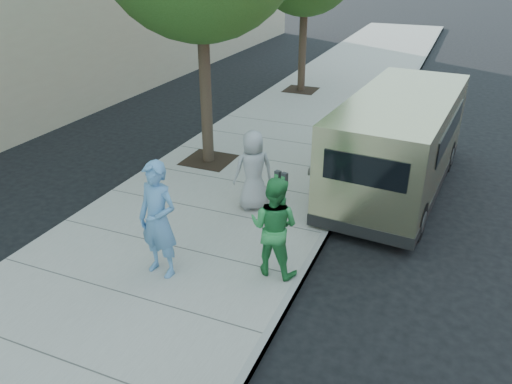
# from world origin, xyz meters

# --- Properties ---
(ground) EXTENTS (120.00, 120.00, 0.00)m
(ground) POSITION_xyz_m (0.00, 0.00, 0.00)
(ground) COLOR black
(ground) RESTS_ON ground
(sidewalk) EXTENTS (5.00, 60.00, 0.15)m
(sidewalk) POSITION_xyz_m (-1.00, 0.00, 0.07)
(sidewalk) COLOR gray
(sidewalk) RESTS_ON ground
(curb_face) EXTENTS (0.12, 60.00, 0.16)m
(curb_face) POSITION_xyz_m (1.44, 0.00, 0.07)
(curb_face) COLOR gray
(curb_face) RESTS_ON ground
(parking_meter) EXTENTS (0.27, 0.16, 1.24)m
(parking_meter) POSITION_xyz_m (0.62, -0.24, 1.05)
(parking_meter) COLOR gray
(parking_meter) RESTS_ON sidewalk
(van) EXTENTS (2.46, 6.12, 2.22)m
(van) POSITION_xyz_m (2.31, 2.84, 1.18)
(van) COLOR tan
(van) RESTS_ON ground
(person_officer) EXTENTS (0.79, 0.57, 1.99)m
(person_officer) POSITION_xyz_m (-0.73, -2.26, 1.15)
(person_officer) COLOR #5A8FC0
(person_officer) RESTS_ON sidewalk
(person_green_shirt) EXTENTS (0.86, 0.69, 1.72)m
(person_green_shirt) POSITION_xyz_m (0.98, -1.52, 1.01)
(person_green_shirt) COLOR #2D8B44
(person_green_shirt) RESTS_ON sidewalk
(person_gray_shirt) EXTENTS (0.97, 0.93, 1.68)m
(person_gray_shirt) POSITION_xyz_m (-0.24, 0.48, 0.99)
(person_gray_shirt) COLOR #98999B
(person_gray_shirt) RESTS_ON sidewalk
(person_striped_polo) EXTENTS (1.01, 1.15, 1.86)m
(person_striped_polo) POSITION_xyz_m (1.20, 1.08, 1.08)
(person_striped_polo) COLOR gray
(person_striped_polo) RESTS_ON sidewalk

